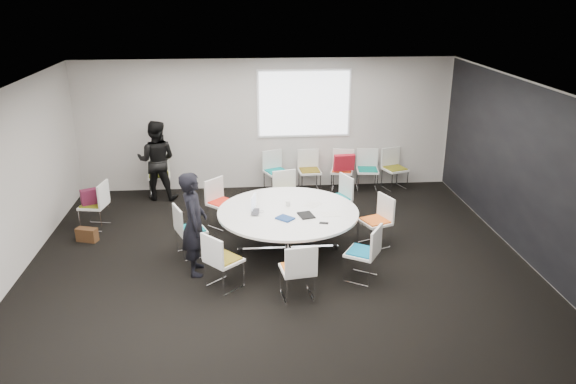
{
  "coord_description": "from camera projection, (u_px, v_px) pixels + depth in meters",
  "views": [
    {
      "loc": [
        -0.53,
        -8.24,
        4.19
      ],
      "look_at": [
        0.2,
        0.4,
        1.0
      ],
      "focal_mm": 35.0,
      "sensor_mm": 36.0,
      "label": 1
    }
  ],
  "objects": [
    {
      "name": "chair_ring_c",
      "position": [
        287.0,
        203.0,
        10.75
      ],
      "size": [
        0.56,
        0.55,
        0.88
      ],
      "rotation": [
        0.0,
        0.0,
        3.39
      ],
      "color": "silver",
      "rests_on": "ground"
    },
    {
      "name": "projection_screen",
      "position": [
        304.0,
        104.0,
        11.86
      ],
      "size": [
        1.9,
        0.03,
        1.35
      ],
      "primitive_type": "cube",
      "color": "white",
      "rests_on": "room_shell"
    },
    {
      "name": "conference_table",
      "position": [
        288.0,
        221.0,
        9.26
      ],
      "size": [
        2.32,
        2.32,
        0.73
      ],
      "color": "silver",
      "rests_on": "ground"
    },
    {
      "name": "chair_ring_b",
      "position": [
        337.0,
        207.0,
        10.55
      ],
      "size": [
        0.59,
        0.59,
        0.88
      ],
      "rotation": [
        0.0,
        0.0,
        1.96
      ],
      "color": "silver",
      "rests_on": "ground"
    },
    {
      "name": "tablet_folio",
      "position": [
        285.0,
        218.0,
        8.86
      ],
      "size": [
        0.33,
        0.32,
        0.03
      ],
      "primitive_type": "cube",
      "rotation": [
        0.0,
        0.0,
        -0.76
      ],
      "color": "navy",
      "rests_on": "conference_table"
    },
    {
      "name": "maroon_bag",
      "position": [
        92.0,
        196.0,
        10.14
      ],
      "size": [
        0.42,
        0.3,
        0.28
      ],
      "primitive_type": "cube",
      "rotation": [
        0.0,
        0.0,
        0.46
      ],
      "color": "#57172E",
      "rests_on": "chair_spare_left"
    },
    {
      "name": "chair_back_a",
      "position": [
        276.0,
        179.0,
        12.08
      ],
      "size": [
        0.6,
        0.59,
        0.88
      ],
      "rotation": [
        0.0,
        0.0,
        3.53
      ],
      "color": "silver",
      "rests_on": "ground"
    },
    {
      "name": "person_main",
      "position": [
        194.0,
        224.0,
        8.48
      ],
      "size": [
        0.42,
        0.61,
        1.63
      ],
      "primitive_type": "imported",
      "rotation": [
        0.0,
        0.0,
        1.62
      ],
      "color": "black",
      "rests_on": "ground"
    },
    {
      "name": "laptop_lid",
      "position": [
        254.0,
        201.0,
        9.23
      ],
      "size": [
        0.09,
        0.3,
        0.22
      ],
      "primitive_type": "cube",
      "rotation": [
        0.0,
        0.0,
        1.33
      ],
      "color": "silver",
      "rests_on": "conference_table"
    },
    {
      "name": "papers_front",
      "position": [
        330.0,
        214.0,
        9.04
      ],
      "size": [
        0.31,
        0.22,
        0.0
      ],
      "primitive_type": "cube",
      "rotation": [
        0.0,
        0.0,
        0.03
      ],
      "color": "white",
      "rests_on": "conference_table"
    },
    {
      "name": "brown_bag",
      "position": [
        87.0,
        235.0,
        9.77
      ],
      "size": [
        0.39,
        0.26,
        0.24
      ],
      "primitive_type": "cube",
      "rotation": [
        0.0,
        0.0,
        -0.32
      ],
      "color": "#432915",
      "rests_on": "ground"
    },
    {
      "name": "red_jacket",
      "position": [
        344.0,
        163.0,
        11.8
      ],
      "size": [
        0.45,
        0.2,
        0.36
      ],
      "primitive_type": "cube",
      "rotation": [
        0.17,
        0.0,
        0.09
      ],
      "color": "#AA1523",
      "rests_on": "chair_back_c"
    },
    {
      "name": "chair_person_back",
      "position": [
        160.0,
        183.0,
        11.86
      ],
      "size": [
        0.52,
        0.51,
        0.88
      ],
      "rotation": [
        0.0,
        0.0,
        3.28
      ],
      "color": "silver",
      "rests_on": "ground"
    },
    {
      "name": "cup",
      "position": [
        288.0,
        203.0,
        9.38
      ],
      "size": [
        0.08,
        0.08,
        0.09
      ],
      "primitive_type": "cylinder",
      "color": "white",
      "rests_on": "conference_table"
    },
    {
      "name": "papers_right",
      "position": [
        312.0,
        204.0,
        9.45
      ],
      "size": [
        0.35,
        0.36,
        0.0
      ],
      "primitive_type": "cube",
      "rotation": [
        0.0,
        0.0,
        0.86
      ],
      "color": "white",
      "rests_on": "conference_table"
    },
    {
      "name": "chair_ring_a",
      "position": [
        375.0,
        231.0,
        9.55
      ],
      "size": [
        0.59,
        0.59,
        0.88
      ],
      "rotation": [
        0.0,
        0.0,
        1.95
      ],
      "color": "silver",
      "rests_on": "ground"
    },
    {
      "name": "chair_spare_left",
      "position": [
        96.0,
        214.0,
        10.26
      ],
      "size": [
        0.52,
        0.53,
        0.88
      ],
      "rotation": [
        0.0,
        0.0,
        1.4
      ],
      "color": "silver",
      "rests_on": "ground"
    },
    {
      "name": "chair_ring_g",
      "position": [
        298.0,
        280.0,
        7.94
      ],
      "size": [
        0.52,
        0.51,
        0.88
      ],
      "rotation": [
        0.0,
        0.0,
        6.43
      ],
      "color": "silver",
      "rests_on": "ground"
    },
    {
      "name": "chair_ring_h",
      "position": [
        362.0,
        263.0,
        8.44
      ],
      "size": [
        0.62,
        0.63,
        0.88
      ],
      "rotation": [
        0.0,
        0.0,
        7.3
      ],
      "color": "silver",
      "rests_on": "ground"
    },
    {
      "name": "laptop",
      "position": [
        258.0,
        212.0,
        9.1
      ],
      "size": [
        0.22,
        0.32,
        0.02
      ],
      "primitive_type": "imported",
      "rotation": [
        0.0,
        0.0,
        1.48
      ],
      "color": "#333338",
      "rests_on": "conference_table"
    },
    {
      "name": "person_back",
      "position": [
        157.0,
        160.0,
        11.51
      ],
      "size": [
        0.87,
        0.71,
        1.66
      ],
      "primitive_type": "imported",
      "rotation": [
        0.0,
        0.0,
        3.03
      ],
      "color": "black",
      "rests_on": "ground"
    },
    {
      "name": "notebook_black",
      "position": [
        306.0,
        215.0,
        8.99
      ],
      "size": [
        0.28,
        0.34,
        0.02
      ],
      "primitive_type": "cube",
      "rotation": [
        0.0,
        0.0,
        0.23
      ],
      "color": "black",
      "rests_on": "conference_table"
    },
    {
      "name": "phone",
      "position": [
        324.0,
        223.0,
        8.7
      ],
      "size": [
        0.15,
        0.1,
        0.01
      ],
      "primitive_type": "cube",
      "rotation": [
        0.0,
        0.0,
        -0.26
      ],
      "color": "black",
      "rests_on": "conference_table"
    },
    {
      "name": "chair_ring_f",
      "position": [
        224.0,
        271.0,
        8.21
      ],
      "size": [
        0.64,
        0.64,
        0.88
      ],
      "rotation": [
        0.0,
        0.0,
        5.45
      ],
      "color": "silver",
      "rests_on": "ground"
    },
    {
      "name": "chair_back_b",
      "position": [
        309.0,
        178.0,
        12.14
      ],
      "size": [
        0.49,
        0.48,
        0.88
      ],
      "rotation": [
        0.0,
        0.0,
        3.2
      ],
      "color": "silver",
      "rests_on": "ground"
    },
    {
      "name": "chair_back_c",
      "position": [
        342.0,
        178.0,
        12.16
      ],
      "size": [
        0.56,
        0.55,
        0.88
      ],
      "rotation": [
        0.0,
        0.0,
        2.88
      ],
      "color": "silver",
      "rests_on": "ground"
    },
    {
      "name": "chair_ring_e",
      "position": [
        191.0,
        240.0,
        9.22
      ],
      "size": [
        0.59,
        0.6,
        0.88
      ],
      "rotation": [
        0.0,
        0.0,
        5.1
      ],
      "color": "silver",
      "rests_on": "ground"
    },
    {
      "name": "room_shell",
      "position": [
        283.0,
        177.0,
        8.72
      ],
      "size": [
        8.08,
        7.08,
        2.88
      ],
      "color": "black",
      "rests_on": "ground"
    },
    {
      "name": "chair_ring_d",
      "position": [
        222.0,
        212.0,
        10.35
      ],
      "size": [
        0.64,
        0.64,
        0.88
      ],
      "rotation": [
        0.0,
        0.0,
        3.96
      ],
      "color": "silver",
      "rests_on": "ground"
    },
    {
      "name": "chair_back_e",
      "position": [
        394.0,
        176.0,
        12.27
      ],
      "size": [
        0.58,
        0.57,
        0.88
      ],
      "rotation": [
        0.0,
        0.0,
        3.47
      ],
      "color": "silver",
      "rests_on": "ground"
    },
    {
      "name": "chair_back_d",
      "position": [
        367.0,
        178.0,
        12.19
      ],
      "size": [
        0.51,
        0.5,
        0.88
      ],
      "rotation": [
        0.0,
        0.0,
        3.02
      ],
      "color": "silver",
      "rests_on": "ground"
    }
  ]
}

